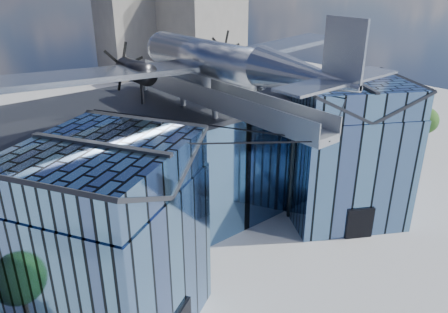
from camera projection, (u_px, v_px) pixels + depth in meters
ground_plane at (241, 252)px, 33.01m from camera, size 120.00×120.00×0.00m
museum at (194, 161)px, 34.92m from camera, size 32.88×24.50×17.60m
bg_towers at (26, 38)px, 65.58m from camera, size 77.00×24.50×26.00m
tree_plaza_e at (425, 121)px, 51.15m from camera, size 3.77×3.77×4.85m
tree_side_e at (304, 109)px, 55.77m from camera, size 3.85×3.85×4.69m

